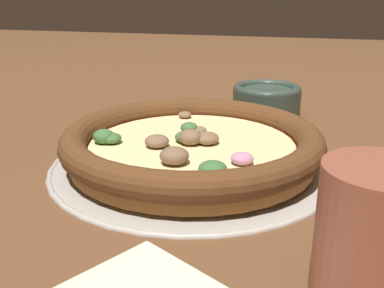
{
  "coord_description": "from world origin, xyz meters",
  "views": [
    {
      "loc": [
        -0.48,
        -0.13,
        0.2
      ],
      "look_at": [
        0.0,
        0.0,
        0.03
      ],
      "focal_mm": 42.0,
      "sensor_mm": 36.0,
      "label": 1
    }
  ],
  "objects_px": {
    "pizza_tray": "(192,163)",
    "pizza": "(192,143)",
    "drinking_cup": "(375,242)",
    "bowl_near": "(266,99)"
  },
  "relations": [
    {
      "from": "pizza",
      "to": "bowl_near",
      "type": "bearing_deg",
      "value": -13.53
    },
    {
      "from": "pizza_tray",
      "to": "drinking_cup",
      "type": "xyz_separation_m",
      "value": [
        -0.21,
        -0.18,
        0.05
      ]
    },
    {
      "from": "pizza",
      "to": "bowl_near",
      "type": "relative_size",
      "value": 2.75
    },
    {
      "from": "bowl_near",
      "to": "drinking_cup",
      "type": "height_order",
      "value": "drinking_cup"
    },
    {
      "from": "pizza_tray",
      "to": "drinking_cup",
      "type": "relative_size",
      "value": 3.33
    },
    {
      "from": "drinking_cup",
      "to": "pizza",
      "type": "bearing_deg",
      "value": 39.73
    },
    {
      "from": "pizza_tray",
      "to": "drinking_cup",
      "type": "bearing_deg",
      "value": -140.38
    },
    {
      "from": "pizza_tray",
      "to": "pizza",
      "type": "relative_size",
      "value": 1.1
    },
    {
      "from": "pizza",
      "to": "drinking_cup",
      "type": "bearing_deg",
      "value": -140.27
    },
    {
      "from": "pizza_tray",
      "to": "bowl_near",
      "type": "height_order",
      "value": "bowl_near"
    }
  ]
}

